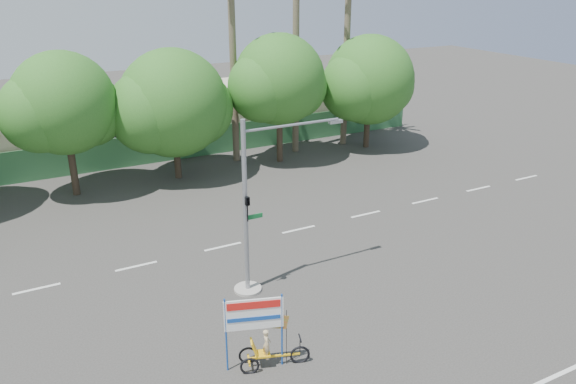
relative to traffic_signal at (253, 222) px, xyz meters
name	(u,v)px	position (x,y,z in m)	size (l,w,h in m)	color
ground	(356,325)	(2.20, -3.98, -2.92)	(120.00, 120.00, 0.00)	#33302D
fence	(176,145)	(2.20, 17.52, -1.92)	(38.00, 0.08, 2.00)	#336B3D
building_left	(6,133)	(-7.80, 22.02, -0.92)	(12.00, 8.00, 4.00)	beige
building_right	(257,107)	(10.20, 22.02, -1.12)	(14.00, 8.00, 3.60)	beige
tree_left	(63,107)	(-4.85, 14.02, 2.14)	(6.66, 5.60, 8.07)	#473828
tree_center	(172,106)	(1.14, 14.02, 1.55)	(7.62, 6.40, 7.85)	#473828
tree_right	(279,83)	(8.15, 14.02, 2.32)	(6.90, 5.80, 8.36)	#473828
tree_far_right	(369,83)	(15.15, 14.02, 1.73)	(7.38, 6.20, 7.94)	#473828
palm_mid	(348,10)	(14.20, 15.52, 6.48)	(3.73, 3.79, 15.45)	#70604C
palm_short	(232,23)	(5.70, 15.52, 5.94)	(3.73, 3.79, 14.45)	#70604C
traffic_signal	(253,222)	(0.00, 0.00, 0.00)	(4.72, 1.10, 7.00)	gray
trike_billboard	(263,338)	(-1.74, -4.47, -1.84)	(2.61, 1.13, 2.68)	black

